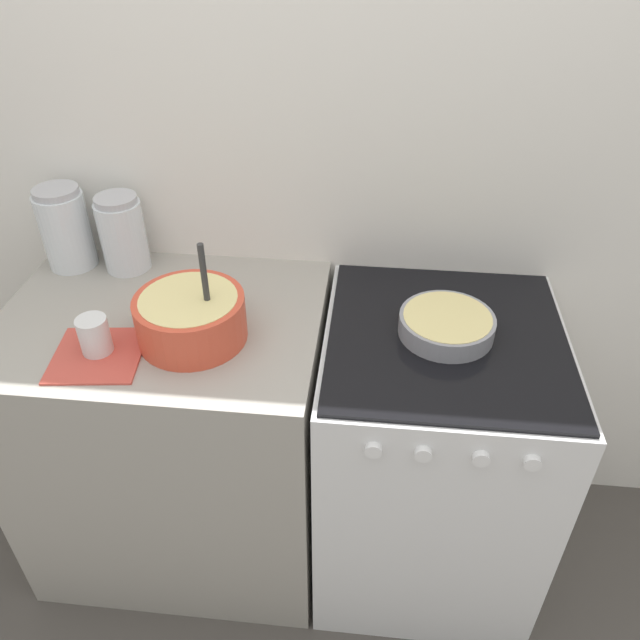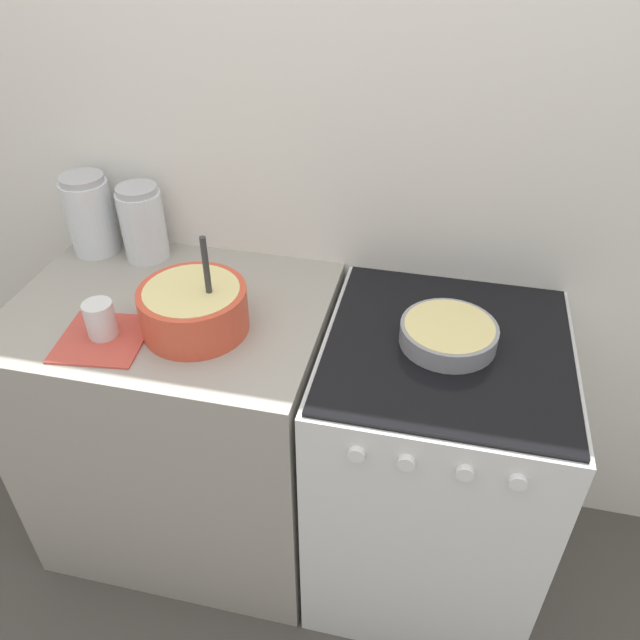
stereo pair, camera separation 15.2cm
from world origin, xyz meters
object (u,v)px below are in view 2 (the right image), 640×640
object	(u,v)px
stove	(430,465)
storage_jar_middle	(144,227)
baking_pan	(449,334)
storage_jar_left	(91,219)
tin_can	(101,320)
mixing_bowl	(194,307)

from	to	relation	value
stove	storage_jar_middle	distance (m)	1.13
stove	baking_pan	xyz separation A→B (m)	(-0.01, 0.01, 0.50)
stove	baking_pan	world-z (taller)	baking_pan
storage_jar_left	storage_jar_middle	size ratio (longest dim) A/B	1.07
storage_jar_left	tin_can	world-z (taller)	storage_jar_left
baking_pan	storage_jar_middle	distance (m)	0.98
baking_pan	storage_jar_left	distance (m)	1.15
tin_can	mixing_bowl	bearing A→B (deg)	20.90
stove	tin_can	bearing A→B (deg)	-169.59
mixing_bowl	tin_can	xyz separation A→B (m)	(-0.22, -0.09, -0.02)
storage_jar_left	tin_can	size ratio (longest dim) A/B	2.43
stove	storage_jar_middle	bearing A→B (deg)	165.58
storage_jar_left	tin_can	bearing A→B (deg)	-59.43
tin_can	storage_jar_left	bearing A→B (deg)	120.57
stove	mixing_bowl	world-z (taller)	mixing_bowl
baking_pan	tin_can	world-z (taller)	tin_can
baking_pan	stove	bearing A→B (deg)	-55.12
baking_pan	storage_jar_left	size ratio (longest dim) A/B	0.99
mixing_bowl	baking_pan	bearing A→B (deg)	7.36
storage_jar_left	tin_can	xyz separation A→B (m)	(0.24, -0.41, -0.06)
storage_jar_left	mixing_bowl	bearing A→B (deg)	-34.73
mixing_bowl	baking_pan	size ratio (longest dim) A/B	1.13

